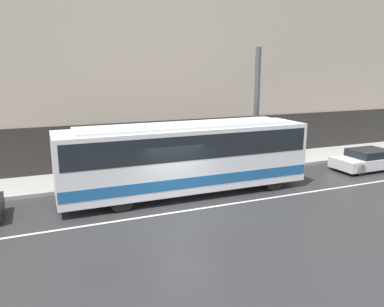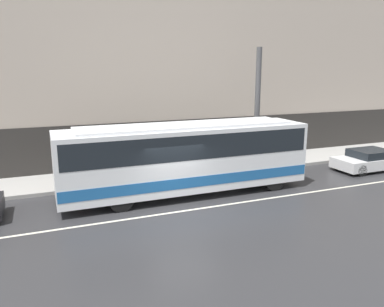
% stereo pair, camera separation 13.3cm
% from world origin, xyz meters
% --- Properties ---
extents(ground_plane, '(60.00, 60.00, 0.00)m').
position_xyz_m(ground_plane, '(0.00, 0.00, 0.00)').
color(ground_plane, '#2D2D30').
extents(sidewalk, '(60.00, 3.18, 0.17)m').
position_xyz_m(sidewalk, '(0.00, 5.59, 0.09)').
color(sidewalk, '#A09E99').
rests_on(sidewalk, ground_plane).
extents(building_facade, '(60.00, 0.35, 10.65)m').
position_xyz_m(building_facade, '(0.00, 7.32, 5.13)').
color(building_facade, '#B7A899').
rests_on(building_facade, ground_plane).
extents(lane_stripe, '(54.00, 0.14, 0.01)m').
position_xyz_m(lane_stripe, '(0.00, 0.00, 0.00)').
color(lane_stripe, beige).
rests_on(lane_stripe, ground_plane).
extents(transit_bus, '(11.16, 2.50, 3.18)m').
position_xyz_m(transit_bus, '(0.96, 1.99, 1.79)').
color(transit_bus, white).
rests_on(transit_bus, ground_plane).
extents(sedan_white_front, '(4.34, 1.82, 1.16)m').
position_xyz_m(sedan_white_front, '(12.07, 1.99, 0.56)').
color(sedan_white_front, silver).
rests_on(sedan_white_front, ground_plane).
extents(utility_pole_near, '(0.30, 0.30, 6.52)m').
position_xyz_m(utility_pole_near, '(6.26, 4.76, 3.43)').
color(utility_pole_near, '#4C4C4F').
rests_on(utility_pole_near, sidewalk).
extents(pedestrian_waiting, '(0.36, 0.36, 1.70)m').
position_xyz_m(pedestrian_waiting, '(-3.34, 4.59, 0.97)').
color(pedestrian_waiting, maroon).
rests_on(pedestrian_waiting, sidewalk).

